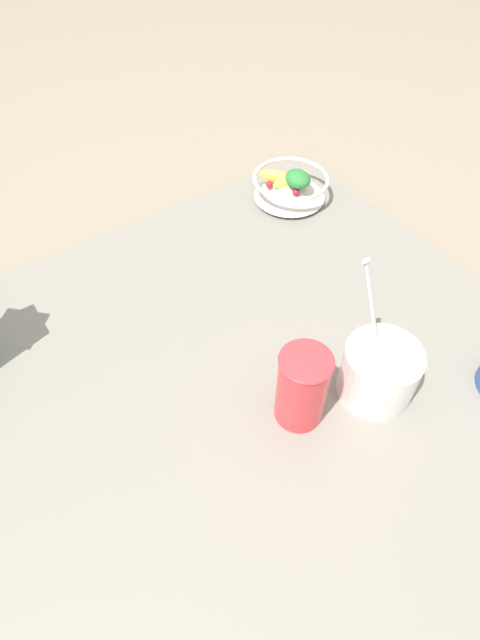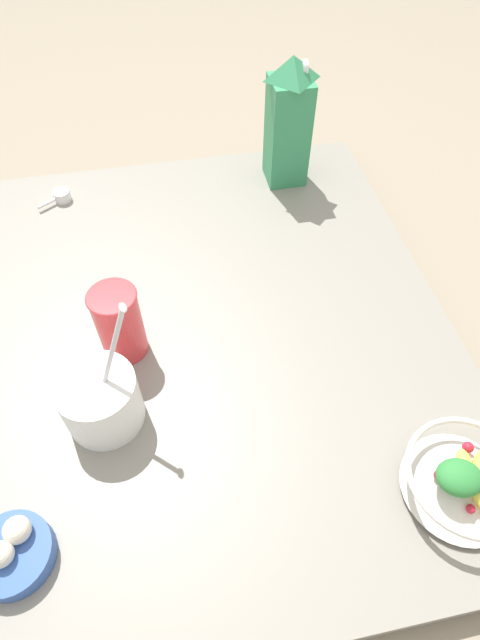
% 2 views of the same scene
% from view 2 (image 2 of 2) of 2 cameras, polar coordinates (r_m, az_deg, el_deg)
% --- Properties ---
extents(ground_plane, '(6.00, 6.00, 0.00)m').
position_cam_2_polar(ground_plane, '(1.04, -8.45, -2.77)').
color(ground_plane, gray).
extents(countertop, '(1.14, 1.14, 0.05)m').
position_cam_2_polar(countertop, '(1.02, -8.61, -1.96)').
color(countertop, gray).
rests_on(countertop, ground_plane).
extents(fruit_bowl, '(0.19, 0.19, 0.09)m').
position_cam_2_polar(fruit_bowl, '(0.87, 24.33, -16.29)').
color(fruit_bowl, silver).
rests_on(fruit_bowl, countertop).
extents(milk_carton, '(0.09, 0.09, 0.31)m').
position_cam_2_polar(milk_carton, '(1.28, 5.54, 21.59)').
color(milk_carton, '#338C59').
rests_on(milk_carton, countertop).
extents(yogurt_tub, '(0.13, 0.15, 0.27)m').
position_cam_2_polar(yogurt_tub, '(0.87, -15.68, -8.67)').
color(yogurt_tub, white).
rests_on(yogurt_tub, countertop).
extents(drinking_cup, '(0.09, 0.09, 0.15)m').
position_cam_2_polar(drinking_cup, '(0.93, -13.65, -0.27)').
color(drinking_cup, '#DB383D').
rests_on(drinking_cup, countertop).
extents(measuring_scoop, '(0.06, 0.08, 0.03)m').
position_cam_2_polar(measuring_scoop, '(1.35, -19.75, 13.18)').
color(measuring_scoop, white).
rests_on(measuring_scoop, countertop).
extents(garlic_bowl, '(0.12, 0.12, 0.07)m').
position_cam_2_polar(garlic_bowl, '(0.85, -24.59, -22.97)').
color(garlic_bowl, '#3356A3').
rests_on(garlic_bowl, countertop).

